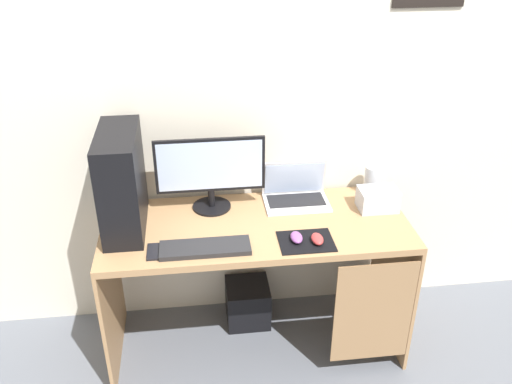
# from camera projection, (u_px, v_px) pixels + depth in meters

# --- Properties ---
(ground_plane) EXTENTS (8.00, 8.00, 0.00)m
(ground_plane) POSITION_uv_depth(u_px,v_px,m) (256.00, 340.00, 3.12)
(ground_plane) COLOR slate
(wall_back) EXTENTS (4.00, 0.05, 2.60)m
(wall_back) POSITION_uv_depth(u_px,v_px,m) (248.00, 100.00, 2.80)
(wall_back) COLOR beige
(wall_back) RESTS_ON ground_plane
(desk) EXTENTS (1.53, 0.63, 0.78)m
(desk) POSITION_uv_depth(u_px,v_px,m) (260.00, 250.00, 2.81)
(desk) COLOR #A37A51
(desk) RESTS_ON ground_plane
(pc_tower) EXTENTS (0.19, 0.46, 0.50)m
(pc_tower) POSITION_uv_depth(u_px,v_px,m) (122.00, 182.00, 2.60)
(pc_tower) COLOR black
(pc_tower) RESTS_ON desk
(monitor) EXTENTS (0.55, 0.20, 0.40)m
(monitor) POSITION_uv_depth(u_px,v_px,m) (210.00, 172.00, 2.77)
(monitor) COLOR black
(monitor) RESTS_ON desk
(laptop) EXTENTS (0.34, 0.22, 0.22)m
(laptop) POSITION_uv_depth(u_px,v_px,m) (296.00, 194.00, 2.92)
(laptop) COLOR silver
(laptop) RESTS_ON desk
(speaker) EXTENTS (0.09, 0.09, 0.16)m
(speaker) POSITION_uv_depth(u_px,v_px,m) (373.00, 180.00, 2.97)
(speaker) COLOR #B7BCC6
(speaker) RESTS_ON desk
(projector) EXTENTS (0.20, 0.14, 0.11)m
(projector) POSITION_uv_depth(u_px,v_px,m) (378.00, 199.00, 2.85)
(projector) COLOR #B7BCC6
(projector) RESTS_ON desk
(keyboard) EXTENTS (0.42, 0.14, 0.02)m
(keyboard) POSITION_uv_depth(u_px,v_px,m) (205.00, 248.00, 2.53)
(keyboard) COLOR #232326
(keyboard) RESTS_ON desk
(mousepad) EXTENTS (0.26, 0.20, 0.00)m
(mousepad) POSITION_uv_depth(u_px,v_px,m) (306.00, 241.00, 2.60)
(mousepad) COLOR black
(mousepad) RESTS_ON desk
(mouse_left) EXTENTS (0.06, 0.10, 0.03)m
(mouse_left) POSITION_uv_depth(u_px,v_px,m) (296.00, 237.00, 2.59)
(mouse_left) COLOR #8C4C99
(mouse_left) RESTS_ON mousepad
(mouse_right) EXTENTS (0.06, 0.10, 0.03)m
(mouse_right) POSITION_uv_depth(u_px,v_px,m) (317.00, 239.00, 2.58)
(mouse_right) COLOR #B23333
(mouse_right) RESTS_ON mousepad
(cell_phone) EXTENTS (0.07, 0.13, 0.01)m
(cell_phone) POSITION_uv_depth(u_px,v_px,m) (155.00, 252.00, 2.52)
(cell_phone) COLOR black
(cell_phone) RESTS_ON desk
(subwoofer) EXTENTS (0.25, 0.25, 0.25)m
(subwoofer) POSITION_uv_depth(u_px,v_px,m) (248.00, 302.00, 3.21)
(subwoofer) COLOR black
(subwoofer) RESTS_ON ground_plane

